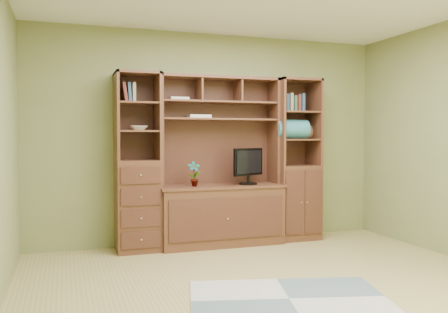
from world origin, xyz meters
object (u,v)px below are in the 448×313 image
object	(u,v)px
left_tower	(138,162)
right_tower	(296,159)
center_hutch	(221,161)
monitor	(248,160)

from	to	relation	value
left_tower	right_tower	xyz separation A→B (m)	(2.02, 0.00, 0.00)
center_hutch	right_tower	distance (m)	1.03
monitor	right_tower	bearing A→B (deg)	-20.95
monitor	left_tower	bearing A→B (deg)	149.60
left_tower	monitor	xyz separation A→B (m)	(1.34, -0.07, 0.01)
right_tower	monitor	world-z (taller)	right_tower
left_tower	center_hutch	bearing A→B (deg)	-2.29
left_tower	monitor	world-z (taller)	left_tower
center_hutch	left_tower	bearing A→B (deg)	177.71
right_tower	monitor	bearing A→B (deg)	-173.75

